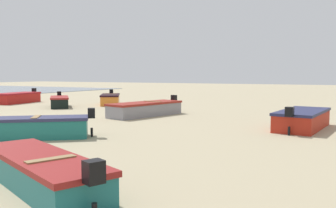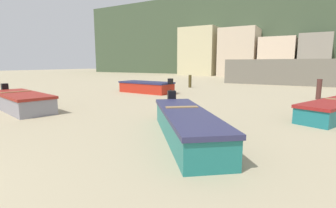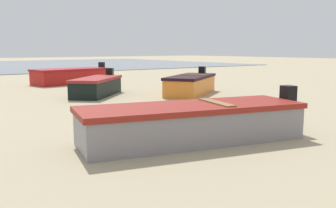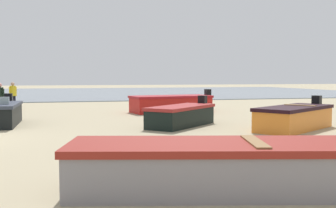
# 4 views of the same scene
# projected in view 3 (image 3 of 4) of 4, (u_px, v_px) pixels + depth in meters

# --- Properties ---
(boat_black_0) EXTENTS (3.40, 3.37, 1.12)m
(boat_black_0) POSITION_uv_depth(u_px,v_px,m) (97.00, 86.00, 16.47)
(boat_black_0) COLOR black
(boat_black_0) RESTS_ON ground
(boat_orange_2) EXTENTS (3.97, 3.32, 1.17)m
(boat_orange_2) POSITION_uv_depth(u_px,v_px,m) (191.00, 84.00, 17.02)
(boat_orange_2) COLOR orange
(boat_orange_2) RESTS_ON ground
(boat_red_4) EXTENTS (4.69, 2.45, 1.22)m
(boat_red_4) POSITION_uv_depth(u_px,v_px,m) (70.00, 76.00, 22.05)
(boat_red_4) COLOR red
(boat_red_4) RESTS_ON ground
(boat_grey_7) EXTENTS (5.36, 2.77, 1.15)m
(boat_grey_7) POSITION_uv_depth(u_px,v_px,m) (192.00, 123.00, 8.27)
(boat_grey_7) COLOR gray
(boat_grey_7) RESTS_ON ground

